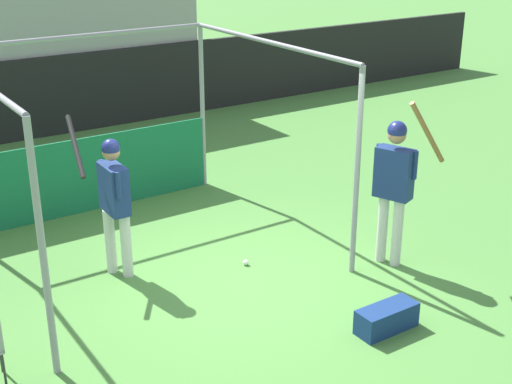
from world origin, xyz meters
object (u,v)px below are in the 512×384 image
at_px(player_batter, 113,194).
at_px(baseball, 246,262).
at_px(player_waiting, 395,178).
at_px(equipment_bag, 387,318).

distance_m(player_batter, baseball, 1.88).
height_order(player_waiting, equipment_bag, player_waiting).
relative_size(equipment_bag, baseball, 9.46).
height_order(player_batter, baseball, player_batter).
bearing_deg(baseball, player_batter, 154.32).
distance_m(equipment_bag, baseball, 2.14).
bearing_deg(player_batter, baseball, -115.06).
bearing_deg(player_waiting, baseball, -141.84).
bearing_deg(player_waiting, player_batter, -139.18).
height_order(player_waiting, baseball, player_waiting).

